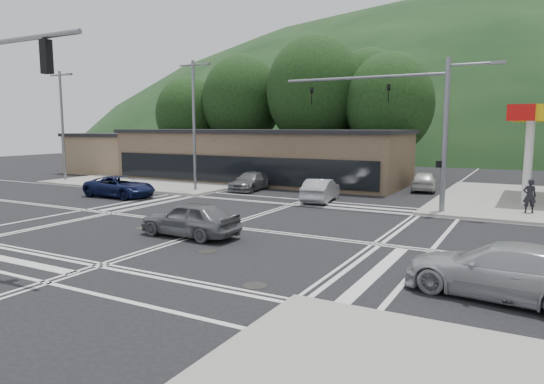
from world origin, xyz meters
The scene contains 20 objects.
ground centered at (0.00, 0.00, 0.00)m, with size 120.00×120.00×0.00m, color black.
sidewalk_nw centered at (-15.00, 15.00, 0.07)m, with size 16.00×16.00×0.15m, color gray.
commercial_row centered at (-8.00, 17.00, 2.00)m, with size 24.00×8.00×4.00m, color brown.
commercial_nw centered at (-24.00, 17.00, 1.80)m, with size 8.00×7.00×3.60m, color #846B4F.
hill_north centered at (0.00, 90.00, 0.00)m, with size 252.00×126.00×140.00m, color black.
tree_n_a centered at (-14.00, 24.00, 7.14)m, with size 8.00×8.00×11.75m.
tree_n_b centered at (-6.00, 24.00, 7.79)m, with size 9.00×9.00×12.98m.
tree_n_c centered at (1.00, 24.00, 6.49)m, with size 7.60×7.60×10.87m.
tree_n_d centered at (-20.00, 23.00, 5.84)m, with size 6.80×6.80×9.76m.
tree_n_e centered at (-2.00, 28.00, 7.14)m, with size 8.40×8.40×11.98m.
streetlight_nw centered at (-8.44, 9.00, 5.05)m, with size 2.50×0.25×9.00m.
streetlight_w centered at (-21.94, 9.00, 5.05)m, with size 2.50×0.25×9.00m.
signal_mast_ne centered at (6.95, 8.20, 5.07)m, with size 11.65×0.30×8.00m.
car_blue_west centered at (-11.22, 4.60, 0.68)m, with size 2.26×4.90×1.36m, color #0D133A.
car_grey_center centered at (-0.08, -2.33, 0.74)m, with size 1.75×4.34×1.48m, color slate.
car_silver_east centered at (11.78, -4.20, 0.74)m, with size 2.08×5.11×1.48m, color #A4A6AB.
car_queue_a centered at (1.00, 9.00, 0.70)m, with size 1.49×4.27×1.41m, color #9D9FA4.
car_queue_b centered at (5.50, 17.25, 0.70)m, with size 1.66×4.12×1.40m, color #BCBBB7.
car_northbound centered at (-5.50, 11.54, 0.64)m, with size 1.80×4.44×1.29m, color slate.
pedestrian centered at (12.22, 9.76, 1.02)m, with size 0.63×0.42×1.74m, color black.
Camera 1 is at (12.34, -18.05, 4.52)m, focal length 32.00 mm.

